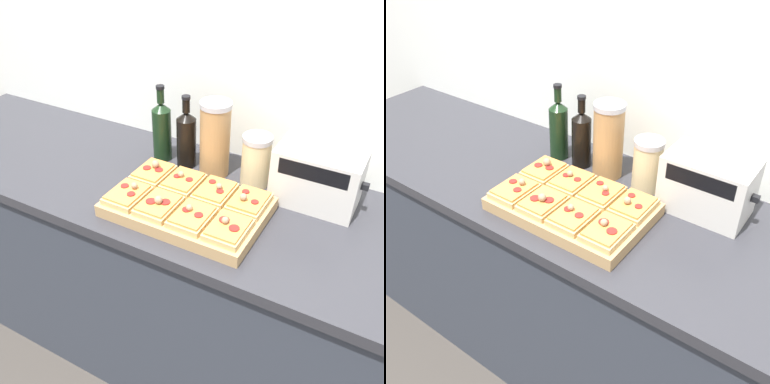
{
  "view_description": "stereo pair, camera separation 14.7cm",
  "coord_description": "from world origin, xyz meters",
  "views": [
    {
      "loc": [
        0.6,
        -0.82,
        1.8
      ],
      "look_at": [
        0.01,
        0.24,
        0.96
      ],
      "focal_mm": 42.0,
      "sensor_mm": 36.0,
      "label": 1
    },
    {
      "loc": [
        0.72,
        -0.74,
        1.8
      ],
      "look_at": [
        0.01,
        0.24,
        0.96
      ],
      "focal_mm": 42.0,
      "sensor_mm": 36.0,
      "label": 2
    }
  ],
  "objects": [
    {
      "name": "pizza_slice_back_midright",
      "position": [
        0.07,
        0.29,
        0.96
      ],
      "size": [
        0.11,
        0.15,
        0.05
      ],
      "color": "tan",
      "rests_on": "cutting_board"
    },
    {
      "name": "wall_back",
      "position": [
        0.0,
        0.67,
        1.25
      ],
      "size": [
        6.0,
        0.06,
        2.5
      ],
      "color": "silver",
      "rests_on": "ground_plane"
    },
    {
      "name": "grain_jar_short",
      "position": [
        0.13,
        0.48,
        1.0
      ],
      "size": [
        0.1,
        0.1,
        0.19
      ],
      "color": "beige",
      "rests_on": "kitchen_counter"
    },
    {
      "name": "cutting_board",
      "position": [
        0.01,
        0.21,
        0.92
      ],
      "size": [
        0.51,
        0.33,
        0.04
      ],
      "primitive_type": "cube",
      "color": "tan",
      "rests_on": "kitchen_counter"
    },
    {
      "name": "wine_bottle",
      "position": [
        -0.14,
        0.48,
        1.02
      ],
      "size": [
        0.07,
        0.07,
        0.28
      ],
      "color": "black",
      "rests_on": "kitchen_counter"
    },
    {
      "name": "pizza_slice_front_right",
      "position": [
        0.19,
        0.14,
        0.96
      ],
      "size": [
        0.11,
        0.15,
        0.05
      ],
      "color": "tan",
      "rests_on": "cutting_board"
    },
    {
      "name": "pizza_slice_back_right",
      "position": [
        0.19,
        0.29,
        0.96
      ],
      "size": [
        0.11,
        0.15,
        0.05
      ],
      "color": "tan",
      "rests_on": "cutting_board"
    },
    {
      "name": "pizza_slice_front_left",
      "position": [
        -0.17,
        0.14,
        0.96
      ],
      "size": [
        0.11,
        0.15,
        0.05
      ],
      "color": "tan",
      "rests_on": "cutting_board"
    },
    {
      "name": "pizza_slice_back_midleft",
      "position": [
        -0.05,
        0.29,
        0.96
      ],
      "size": [
        0.11,
        0.15,
        0.05
      ],
      "color": "tan",
      "rests_on": "cutting_board"
    },
    {
      "name": "olive_oil_bottle",
      "position": [
        -0.25,
        0.48,
        1.02
      ],
      "size": [
        0.07,
        0.07,
        0.3
      ],
      "color": "black",
      "rests_on": "kitchen_counter"
    },
    {
      "name": "pizza_slice_front_midleft",
      "position": [
        -0.05,
        0.14,
        0.96
      ],
      "size": [
        0.11,
        0.15,
        0.05
      ],
      "color": "tan",
      "rests_on": "cutting_board"
    },
    {
      "name": "toaster_oven",
      "position": [
        0.35,
        0.48,
        1.0
      ],
      "size": [
        0.3,
        0.18,
        0.2
      ],
      "color": "beige",
      "rests_on": "kitchen_counter"
    },
    {
      "name": "kitchen_counter",
      "position": [
        0.0,
        0.32,
        0.45
      ],
      "size": [
        2.63,
        0.67,
        0.9
      ],
      "color": "#333842",
      "rests_on": "ground_plane"
    },
    {
      "name": "pizza_slice_front_midright",
      "position": [
        0.07,
        0.14,
        0.96
      ],
      "size": [
        0.11,
        0.15,
        0.05
      ],
      "color": "tan",
      "rests_on": "cutting_board"
    },
    {
      "name": "pizza_slice_back_left",
      "position": [
        -0.17,
        0.29,
        0.96
      ],
      "size": [
        0.11,
        0.15,
        0.06
      ],
      "color": "tan",
      "rests_on": "cutting_board"
    },
    {
      "name": "grain_jar_tall",
      "position": [
        -0.03,
        0.48,
        1.04
      ],
      "size": [
        0.11,
        0.11,
        0.28
      ],
      "color": "#AD7F4C",
      "rests_on": "kitchen_counter"
    }
  ]
}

